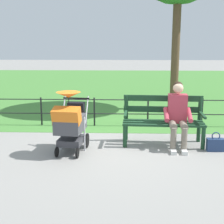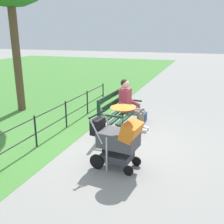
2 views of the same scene
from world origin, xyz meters
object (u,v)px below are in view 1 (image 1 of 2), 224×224
handbag (215,144)px  stroller (70,121)px  park_bench (163,118)px  person_on_bench (178,113)px

handbag → stroller: bearing=3.6°
stroller → handbag: stroller is taller
stroller → handbag: (-2.72, -0.17, -0.47)m
park_bench → handbag: bearing=154.9°
park_bench → person_on_bench: bearing=138.3°
person_on_bench → park_bench: bearing=-41.7°
park_bench → person_on_bench: (-0.25, 0.22, 0.15)m
stroller → handbag: bearing=-176.4°
person_on_bench → handbag: 0.91m
park_bench → stroller: 1.88m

